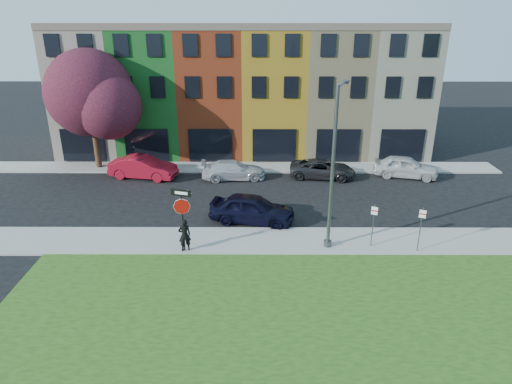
{
  "coord_description": "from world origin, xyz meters",
  "views": [
    {
      "loc": [
        -1.3,
        -18.37,
        11.5
      ],
      "look_at": [
        -1.38,
        4.0,
        2.45
      ],
      "focal_mm": 32.0,
      "sensor_mm": 36.0,
      "label": 1
    }
  ],
  "objects_px": {
    "stop_sign": "(182,208)",
    "man": "(185,235)",
    "sedan_near": "(252,209)",
    "street_lamp": "(333,169)"
  },
  "relations": [
    {
      "from": "sedan_near",
      "to": "stop_sign",
      "type": "bearing_deg",
      "value": 149.21
    },
    {
      "from": "stop_sign",
      "to": "street_lamp",
      "type": "xyz_separation_m",
      "value": [
        7.36,
        0.68,
        1.77
      ]
    },
    {
      "from": "man",
      "to": "street_lamp",
      "type": "height_order",
      "value": "street_lamp"
    },
    {
      "from": "man",
      "to": "sedan_near",
      "type": "bearing_deg",
      "value": -150.86
    },
    {
      "from": "stop_sign",
      "to": "man",
      "type": "height_order",
      "value": "stop_sign"
    },
    {
      "from": "stop_sign",
      "to": "man",
      "type": "relative_size",
      "value": 1.92
    },
    {
      "from": "stop_sign",
      "to": "street_lamp",
      "type": "bearing_deg",
      "value": 21.41
    },
    {
      "from": "stop_sign",
      "to": "street_lamp",
      "type": "distance_m",
      "value": 7.6
    },
    {
      "from": "man",
      "to": "sedan_near",
      "type": "distance_m",
      "value": 4.89
    },
    {
      "from": "stop_sign",
      "to": "man",
      "type": "xyz_separation_m",
      "value": [
        0.04,
        0.02,
        -1.49
      ]
    }
  ]
}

